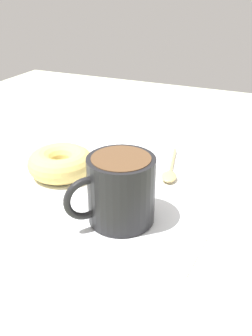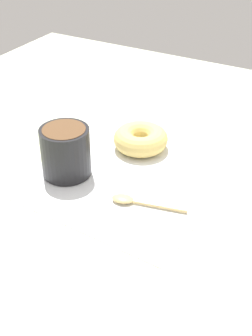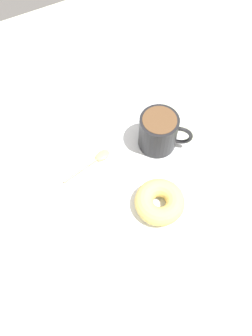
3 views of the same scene
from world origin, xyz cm
name	(u,v)px [view 3 (image 3 of 3)]	position (x,y,z in cm)	size (l,w,h in cm)	color
ground_plane	(131,174)	(0.00, 0.00, -1.00)	(120.00, 120.00, 2.00)	beige
napkin	(126,173)	(1.04, -0.32, 0.15)	(31.57, 31.57, 0.30)	white
coffee_cup	(159,131)	(-8.95, -3.89, 4.83)	(10.52, 9.42, 8.78)	black
donut	(160,202)	(-1.46, 9.85, 2.25)	(10.36, 10.36, 3.89)	#E5C66B
spoon	(97,159)	(5.42, -6.06, 0.70)	(12.41, 4.07, 0.90)	#D8B772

